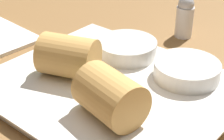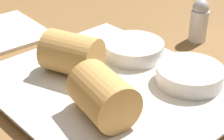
{
  "view_description": "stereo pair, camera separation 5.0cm",
  "coord_description": "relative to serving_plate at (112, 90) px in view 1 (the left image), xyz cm",
  "views": [
    {
      "loc": [
        26.69,
        -33.08,
        29.68
      ],
      "look_at": [
        0.2,
        -1.7,
        5.76
      ],
      "focal_mm": 60.0,
      "sensor_mm": 36.0,
      "label": 1
    },
    {
      "loc": [
        30.31,
        -29.63,
        29.68
      ],
      "look_at": [
        0.2,
        -1.7,
        5.76
      ],
      "focal_mm": 60.0,
      "sensor_mm": 36.0,
      "label": 2
    }
  ],
  "objects": [
    {
      "name": "roll_front_right",
      "position": [
        3.72,
        -5.14,
        3.57
      ],
      "size": [
        8.84,
        7.01,
        5.65
      ],
      "color": "#DBA356",
      "rests_on": "serving_plate"
    },
    {
      "name": "table_surface",
      "position": [
        -0.2,
        1.7,
        -1.76
      ],
      "size": [
        180.0,
        140.0,
        2.0
      ],
      "color": "olive",
      "rests_on": "ground"
    },
    {
      "name": "dipping_bowl_near",
      "position": [
        -3.7,
        7.82,
        1.97
      ],
      "size": [
        8.85,
        8.85,
        2.25
      ],
      "color": "silver",
      "rests_on": "serving_plate"
    },
    {
      "name": "roll_front_left",
      "position": [
        -6.56,
        -1.88,
        3.57
      ],
      "size": [
        8.98,
        7.87,
        5.65
      ],
      "color": "#DBA356",
      "rests_on": "serving_plate"
    },
    {
      "name": "salt_shaker",
      "position": [
        -2.31,
        21.89,
        2.84
      ],
      "size": [
        3.0,
        3.0,
        7.22
      ],
      "color": "silver",
      "rests_on": "table_surface"
    },
    {
      "name": "dipping_bowl_far",
      "position": [
        6.39,
        7.88,
        1.97
      ],
      "size": [
        8.85,
        8.85,
        2.25
      ],
      "color": "silver",
      "rests_on": "serving_plate"
    },
    {
      "name": "serving_plate",
      "position": [
        0.0,
        0.0,
        0.0
      ],
      "size": [
        31.04,
        26.38,
        1.5
      ],
      "color": "white",
      "rests_on": "table_surface"
    }
  ]
}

